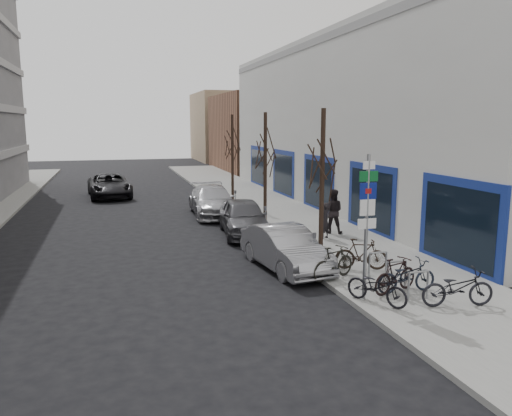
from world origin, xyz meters
TOP-DOWN VIEW (x-y plane):
  - ground at (0.00, 0.00)m, footprint 120.00×120.00m
  - sidewalk_east at (4.50, 10.00)m, footprint 5.00×70.00m
  - commercial_building at (17.00, 16.00)m, footprint 20.00×32.00m
  - brick_building_far at (13.00, 40.00)m, footprint 12.00×14.00m
  - tan_building_far at (13.50, 55.00)m, footprint 13.00×12.00m
  - highway_sign_pole at (2.40, -0.01)m, footprint 0.55×0.10m
  - bike_rack at (3.80, 0.60)m, footprint 0.66×2.26m
  - tree_near at (2.60, 3.50)m, footprint 1.80×1.80m
  - tree_mid at (2.60, 10.00)m, footprint 1.80×1.80m
  - tree_far at (2.60, 16.50)m, footprint 1.80×1.80m
  - meter_front at (2.15, 3.00)m, footprint 0.10×0.08m
  - meter_mid at (2.15, 8.50)m, footprint 0.10×0.08m
  - meter_back at (2.15, 14.00)m, footprint 0.10×0.08m
  - bike_near_left at (2.55, -0.44)m, footprint 1.42×1.83m
  - bike_near_right at (3.52, 0.21)m, footprint 1.83×1.06m
  - bike_mid_curb at (3.83, 0.14)m, footprint 1.87×0.57m
  - bike_mid_inner at (2.33, 1.86)m, footprint 1.86×1.20m
  - bike_far_curb at (4.52, -1.22)m, footprint 2.05×0.98m
  - bike_far_inner at (3.68, 2.58)m, footprint 1.84×1.13m
  - parked_car_front at (1.40, 3.79)m, footprint 2.12×4.70m
  - parked_car_mid at (1.40, 9.39)m, footprint 2.45×4.98m
  - parked_car_back at (1.01, 14.61)m, footprint 2.50×5.62m
  - lane_car at (-4.43, 23.30)m, footprint 3.11×5.95m
  - pedestrian_near at (4.37, 7.15)m, footprint 0.67×0.60m
  - pedestrian_far at (5.13, 8.04)m, footprint 0.88×0.78m

SIDE VIEW (x-z plane):
  - ground at x=0.00m, z-range 0.00..0.00m
  - sidewalk_east at x=4.50m, z-range 0.00..0.15m
  - bike_rack at x=3.80m, z-range 0.24..1.07m
  - bike_near_right at x=3.52m, z-range 0.15..1.22m
  - bike_far_inner at x=3.68m, z-range 0.15..1.22m
  - bike_mid_inner at x=2.33m, z-range 0.15..1.24m
  - bike_near_left at x=2.55m, z-range 0.15..1.25m
  - bike_mid_curb at x=3.83m, z-range 0.15..1.29m
  - parked_car_front at x=1.40m, z-range 0.00..1.50m
  - bike_far_curb at x=4.52m, z-range 0.15..1.35m
  - lane_car at x=-4.43m, z-range 0.00..1.60m
  - parked_car_back at x=1.01m, z-range 0.00..1.60m
  - parked_car_mid at x=1.40m, z-range 0.00..1.63m
  - meter_front at x=2.15m, z-range 0.28..1.55m
  - meter_mid at x=2.15m, z-range 0.28..1.55m
  - meter_back at x=2.15m, z-range 0.28..1.55m
  - pedestrian_near at x=4.37m, z-range 0.15..1.70m
  - pedestrian_far at x=5.13m, z-range 0.15..2.15m
  - highway_sign_pole at x=2.40m, z-range 0.36..4.56m
  - brick_building_far at x=13.00m, z-range 0.00..8.00m
  - tree_near at x=2.60m, z-range 1.35..6.85m
  - tree_mid at x=2.60m, z-range 1.35..6.85m
  - tree_far at x=2.60m, z-range 1.35..6.85m
  - tan_building_far at x=13.50m, z-range 0.00..9.00m
  - commercial_building at x=17.00m, z-range 0.00..10.00m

